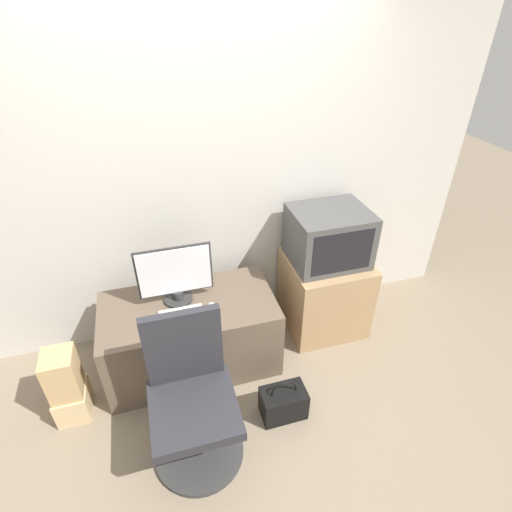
% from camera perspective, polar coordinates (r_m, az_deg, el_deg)
% --- Properties ---
extents(ground_plane, '(12.00, 12.00, 0.00)m').
position_cam_1_polar(ground_plane, '(2.80, -0.74, -26.26)').
color(ground_plane, '#7F705B').
extents(wall_back, '(4.40, 0.05, 2.60)m').
position_cam_1_polar(wall_back, '(2.93, -8.10, 10.80)').
color(wall_back, beige).
rests_on(wall_back, ground_plane).
extents(desk, '(1.24, 0.65, 0.57)m').
position_cam_1_polar(desk, '(3.07, -9.23, -10.93)').
color(desk, brown).
rests_on(desk, ground_plane).
extents(side_stand, '(0.62, 0.60, 0.65)m').
position_cam_1_polar(side_stand, '(3.38, 9.63, -5.16)').
color(side_stand, '#A37F56').
rests_on(side_stand, ground_plane).
extents(main_monitor, '(0.52, 0.20, 0.44)m').
position_cam_1_polar(main_monitor, '(2.80, -11.47, -2.67)').
color(main_monitor, '#2D2D2D').
rests_on(main_monitor, desk).
extents(keyboard, '(0.30, 0.10, 0.01)m').
position_cam_1_polar(keyboard, '(2.81, -10.66, -7.94)').
color(keyboard, silver).
rests_on(keyboard, desk).
extents(mouse, '(0.05, 0.04, 0.03)m').
position_cam_1_polar(mouse, '(2.83, -6.40, -6.95)').
color(mouse, silver).
rests_on(mouse, desk).
extents(crt_tv, '(0.57, 0.48, 0.43)m').
position_cam_1_polar(crt_tv, '(3.08, 10.34, 2.75)').
color(crt_tv, '#474747').
rests_on(crt_tv, side_stand).
extents(office_chair, '(0.55, 0.55, 0.98)m').
position_cam_1_polar(office_chair, '(2.51, -9.05, -19.96)').
color(office_chair, '#333333').
rests_on(office_chair, ground_plane).
extents(cardboard_box_lower, '(0.21, 0.25, 0.21)m').
position_cam_1_polar(cardboard_box_lower, '(3.13, -24.66, -18.33)').
color(cardboard_box_lower, '#D1B27F').
rests_on(cardboard_box_lower, ground_plane).
extents(cardboard_box_upper, '(0.19, 0.21, 0.33)m').
position_cam_1_polar(cardboard_box_upper, '(2.93, -25.94, -14.96)').
color(cardboard_box_upper, tan).
rests_on(cardboard_box_upper, cardboard_box_lower).
extents(handbag, '(0.30, 0.19, 0.32)m').
position_cam_1_polar(handbag, '(2.87, 3.93, -20.15)').
color(handbag, black).
rests_on(handbag, ground_plane).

